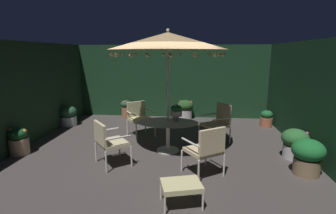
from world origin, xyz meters
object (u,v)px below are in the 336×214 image
object	(u,v)px
potted_plant_back_left	(185,109)
potted_plant_right_near	(19,141)
patio_dining_table	(168,128)
potted_plant_left_far	(266,118)
potted_plant_front_corner	(295,142)
potted_plant_back_right	(68,115)
potted_plant_back_center	(126,108)
patio_umbrella	(168,41)
patio_chair_northeast	(218,121)
ottoman_footrest	(181,186)
patio_chair_north	(206,148)
potted_plant_left_near	(226,113)
potted_plant_right_far	(308,155)
patio_chair_southeast	(108,140)
centerpiece_planter	(176,111)
patio_chair_east	(139,116)

from	to	relation	value
potted_plant_back_left	potted_plant_right_near	xyz separation A→B (m)	(-3.68, -3.64, -0.03)
patio_dining_table	potted_plant_back_left	bearing A→B (deg)	84.38
potted_plant_left_far	potted_plant_front_corner	xyz separation A→B (m)	(-0.08, -2.51, 0.10)
potted_plant_back_right	potted_plant_back_center	xyz separation A→B (m)	(1.58, 1.22, 0.02)
patio_umbrella	potted_plant_front_corner	distance (m)	3.56
patio_dining_table	potted_plant_back_right	size ratio (longest dim) A/B	2.24
patio_chair_northeast	ottoman_footrest	bearing A→B (deg)	-105.28
patio_chair_north	potted_plant_left_near	distance (m)	4.28
patio_dining_table	potted_plant_right_far	xyz separation A→B (m)	(2.77, -0.93, -0.18)
patio_chair_southeast	potted_plant_left_far	world-z (taller)	patio_chair_southeast
patio_chair_north	patio_chair_southeast	distance (m)	1.99
patio_dining_table	potted_plant_left_near	distance (m)	3.45
potted_plant_right_near	potted_plant_front_corner	world-z (taller)	potted_plant_front_corner
centerpiece_planter	patio_chair_east	bearing A→B (deg)	136.13
patio_chair_northeast	patio_chair_southeast	distance (m)	2.92
patio_dining_table	potted_plant_back_left	size ratio (longest dim) A/B	2.14
patio_chair_southeast	ottoman_footrest	distance (m)	2.02
patio_chair_east	potted_plant_back_left	world-z (taller)	patio_chair_east
potted_plant_back_right	potted_plant_front_corner	distance (m)	6.52
patio_chair_northeast	ottoman_footrest	size ratio (longest dim) A/B	1.44
centerpiece_planter	ottoman_footrest	size ratio (longest dim) A/B	0.60
patio_dining_table	patio_chair_north	bearing A→B (deg)	-55.23
patio_chair_east	potted_plant_right_far	distance (m)	4.22
centerpiece_planter	patio_chair_east	xyz separation A→B (m)	(-1.10, 1.06, -0.40)
patio_umbrella	potted_plant_back_left	bearing A→B (deg)	84.38
ottoman_footrest	potted_plant_right_far	size ratio (longest dim) A/B	0.99
potted_plant_left_near	potted_plant_right_far	size ratio (longest dim) A/B	0.74
patio_chair_southeast	potted_plant_back_left	world-z (taller)	patio_chair_southeast
centerpiece_planter	potted_plant_right_far	xyz separation A→B (m)	(2.58, -0.99, -0.57)
potted_plant_right_near	potted_plant_right_far	bearing A→B (deg)	-3.61
patio_chair_east	potted_plant_right_far	xyz separation A→B (m)	(3.69, -2.06, -0.18)
potted_plant_left_far	potted_plant_back_left	xyz separation A→B (m)	(-2.59, 0.74, 0.10)
potted_plant_back_right	ottoman_footrest	bearing A→B (deg)	-46.73
patio_umbrella	potted_plant_back_center	xyz separation A→B (m)	(-1.81, 3.08, -2.19)
ottoman_footrest	potted_plant_left_far	xyz separation A→B (m)	(2.48, 4.55, -0.06)
patio_chair_northeast	potted_plant_back_left	world-z (taller)	patio_chair_northeast
patio_chair_southeast	potted_plant_left_far	size ratio (longest dim) A/B	1.80
potted_plant_front_corner	patio_dining_table	bearing A→B (deg)	177.09
patio_chair_north	potted_plant_left_near	xyz separation A→B (m)	(0.87, 4.18, -0.31)
patio_chair_southeast	potted_plant_back_left	bearing A→B (deg)	70.28
centerpiece_planter	potted_plant_back_left	world-z (taller)	centerpiece_planter
patio_chair_east	potted_plant_left_near	distance (m)	3.23
centerpiece_planter	potted_plant_back_center	size ratio (longest dim) A/B	0.66
patio_chair_southeast	potted_plant_back_left	xyz separation A→B (m)	(1.44, 4.02, -0.19)
potted_plant_back_left	potted_plant_back_center	world-z (taller)	potted_plant_back_left
patio_chair_east	potted_plant_right_far	world-z (taller)	patio_chair_east
patio_dining_table	potted_plant_back_right	xyz separation A→B (m)	(-3.39, 1.86, -0.23)
patio_dining_table	patio_chair_east	size ratio (longest dim) A/B	1.53
potted_plant_back_center	patio_chair_east	bearing A→B (deg)	-65.38
patio_dining_table	potted_plant_back_left	world-z (taller)	patio_dining_table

